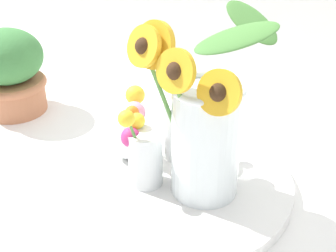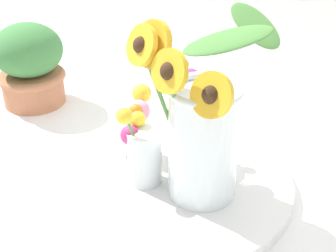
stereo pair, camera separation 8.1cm
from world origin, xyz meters
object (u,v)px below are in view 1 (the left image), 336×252
object	(u,v)px
vase_small_back	(181,122)
potted_plant	(9,71)
vase_bulb_right	(131,130)
mason_jar_sunflowers	(204,129)
vase_small_center	(143,153)
serving_tray	(168,181)

from	to	relation	value
vase_small_back	potted_plant	size ratio (longest dim) A/B	0.97
vase_bulb_right	vase_small_back	xyz separation A→B (m)	(0.07, 0.06, 0.02)
mason_jar_sunflowers	vase_small_center	distance (m)	0.12
vase_small_back	serving_tray	bearing A→B (deg)	-69.64
mason_jar_sunflowers	vase_small_center	size ratio (longest dim) A/B	2.07
vase_bulb_right	vase_small_center	bearing A→B (deg)	-32.91
vase_bulb_right	vase_small_back	bearing A→B (deg)	39.69
vase_small_center	potted_plant	bearing A→B (deg)	175.36
serving_tray	mason_jar_sunflowers	size ratio (longest dim) A/B	1.41
vase_small_back	potted_plant	xyz separation A→B (m)	(-0.45, -0.07, 0.00)
mason_jar_sunflowers	vase_small_center	bearing A→B (deg)	-152.30
vase_small_center	vase_bulb_right	xyz separation A→B (m)	(-0.08, 0.05, -0.01)
potted_plant	vase_small_center	bearing A→B (deg)	-4.64
vase_small_center	vase_small_back	distance (m)	0.11
vase_bulb_right	potted_plant	world-z (taller)	potted_plant
mason_jar_sunflowers	serving_tray	bearing A→B (deg)	-173.83
mason_jar_sunflowers	vase_small_back	bearing A→B (deg)	148.15
serving_tray	vase_bulb_right	distance (m)	0.12
mason_jar_sunflowers	vase_bulb_right	bearing A→B (deg)	-179.79
potted_plant	vase_bulb_right	bearing A→B (deg)	1.80
vase_bulb_right	vase_small_back	distance (m)	0.10
vase_small_center	potted_plant	xyz separation A→B (m)	(-0.46, 0.04, 0.02)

